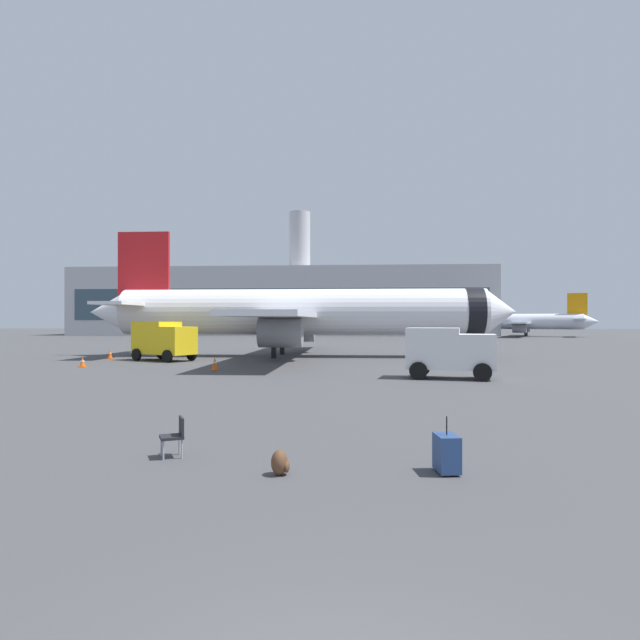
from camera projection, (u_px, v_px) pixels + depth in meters
name	position (u px, v px, depth m)	size (l,w,h in m)	color
airplane_at_gate	(299.00, 312.00, 45.51)	(35.60, 32.01, 10.50)	white
airplane_taxiing	(518.00, 322.00, 104.34)	(26.39, 24.18, 8.04)	silver
service_truck	(163.00, 339.00, 40.68)	(5.26, 4.29, 2.90)	yellow
cargo_van	(449.00, 350.00, 28.03)	(4.70, 3.04, 2.60)	white
safety_cone_near	(110.00, 354.00, 42.64)	(0.44, 0.44, 0.73)	#F2590C
safety_cone_mid	(83.00, 362.00, 35.11)	(0.44, 0.44, 0.62)	#F2590C
safety_cone_far	(445.00, 350.00, 48.47)	(0.44, 0.44, 0.69)	#F2590C
safety_cone_outer	(215.00, 363.00, 32.82)	(0.44, 0.44, 0.80)	#F2590C
rolling_suitcase	(447.00, 453.00, 10.62)	(0.49, 0.69, 1.10)	navy
traveller_backpack	(280.00, 463.00, 10.49)	(0.36, 0.40, 0.48)	brown
gate_chair	(175.00, 434.00, 11.87)	(0.64, 0.64, 0.86)	black
terminal_building	(283.00, 301.00, 115.19)	(85.96, 16.69, 25.80)	#B2B2B7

